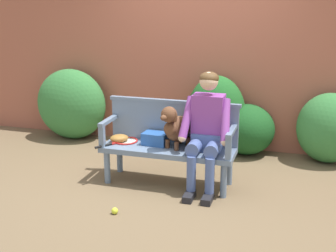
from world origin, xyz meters
TOP-DOWN VIEW (x-y plane):
  - ground_plane at (0.00, 0.00)m, footprint 40.00×40.00m
  - brick_garden_fence at (0.00, 1.63)m, footprint 8.00×0.30m
  - hedge_bush_mid_left at (-1.89, 1.24)m, footprint 1.07×0.69m
  - hedge_bush_far_right at (0.72, 1.30)m, footprint 0.75×0.73m
  - hedge_bush_mid_right at (1.77, 1.29)m, footprint 0.82×0.71m
  - hedge_bush_far_left at (0.29, 1.29)m, footprint 0.80×0.66m
  - garden_bench at (0.00, 0.00)m, footprint 1.51×0.49m
  - bench_backrest at (0.00, 0.21)m, footprint 1.55×0.06m
  - bench_armrest_left_end at (-0.71, -0.09)m, footprint 0.06×0.49m
  - bench_armrest_right_end at (0.71, -0.09)m, footprint 0.06×0.49m
  - person_seated at (0.44, -0.01)m, footprint 0.56×0.64m
  - dog_on_bench at (0.08, 0.02)m, footprint 0.35×0.49m
  - tennis_racket at (-0.55, 0.04)m, footprint 0.43×0.56m
  - baseball_glove at (-0.60, 0.02)m, footprint 0.28×0.27m
  - sports_bag at (-0.17, 0.06)m, footprint 0.29×0.22m
  - tennis_ball at (-0.28, -0.88)m, footprint 0.07×0.07m

SIDE VIEW (x-z plane):
  - ground_plane at x=0.00m, z-range 0.00..0.00m
  - tennis_ball at x=-0.28m, z-range 0.00..0.07m
  - hedge_bush_far_right at x=0.72m, z-range 0.00..0.69m
  - garden_bench at x=0.00m, z-range 0.16..0.60m
  - tennis_racket at x=-0.55m, z-range 0.43..0.46m
  - hedge_bush_mid_right at x=1.77m, z-range 0.00..0.91m
  - baseball_glove at x=-0.60m, z-range 0.44..0.53m
  - sports_bag at x=-0.17m, z-range 0.44..0.58m
  - hedge_bush_mid_left at x=-1.89m, z-range 0.00..1.05m
  - hedge_bush_far_left at x=0.29m, z-range 0.00..1.06m
  - bench_armrest_left_end at x=-0.71m, z-range 0.50..0.78m
  - bench_armrest_right_end at x=0.71m, z-range 0.50..0.78m
  - dog_on_bench at x=0.08m, z-range 0.44..0.94m
  - bench_backrest at x=0.00m, z-range 0.44..0.94m
  - person_seated at x=0.44m, z-range 0.06..1.37m
  - brick_garden_fence at x=0.00m, z-range 0.00..2.38m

